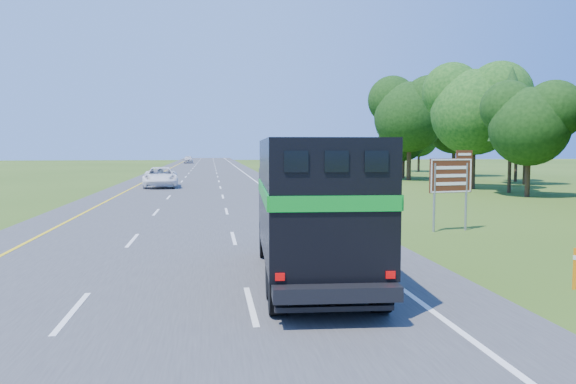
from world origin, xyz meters
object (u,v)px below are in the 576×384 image
(horse_truck, at_px, (313,206))
(exit_sign, at_px, (452,179))
(far_car, at_px, (188,159))
(white_suv, at_px, (160,177))

(horse_truck, bearing_deg, exit_sign, 50.99)
(horse_truck, distance_m, far_car, 110.85)
(horse_truck, distance_m, white_suv, 35.80)
(white_suv, relative_size, exit_sign, 1.86)
(white_suv, relative_size, far_car, 1.26)
(white_suv, height_order, far_car, white_suv)
(white_suv, bearing_deg, far_car, 86.12)
(far_car, height_order, exit_sign, exit_sign)
(exit_sign, bearing_deg, horse_truck, -141.37)
(white_suv, distance_m, exit_sign, 30.64)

